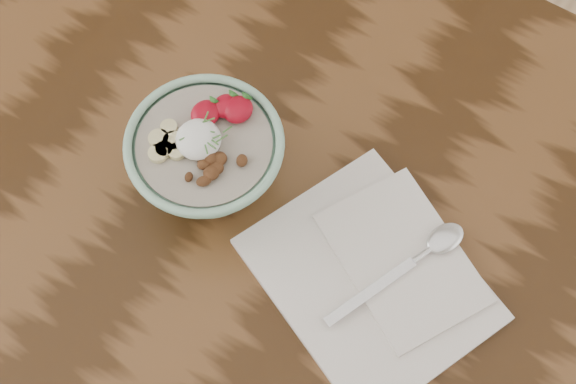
% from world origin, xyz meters
% --- Properties ---
extents(table, '(1.60, 0.90, 0.75)m').
position_xyz_m(table, '(0.00, 0.00, 0.66)').
color(table, '#341E0D').
rests_on(table, ground).
extents(breakfast_bowl, '(0.18, 0.18, 0.12)m').
position_xyz_m(breakfast_bowl, '(0.02, -0.01, 0.81)').
color(breakfast_bowl, '#90C2A6').
rests_on(breakfast_bowl, table).
extents(napkin, '(0.31, 0.29, 0.02)m').
position_xyz_m(napkin, '(0.25, -0.01, 0.76)').
color(napkin, white).
rests_on(napkin, table).
extents(spoon, '(0.09, 0.19, 0.01)m').
position_xyz_m(spoon, '(0.28, 0.04, 0.77)').
color(spoon, silver).
rests_on(spoon, napkin).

